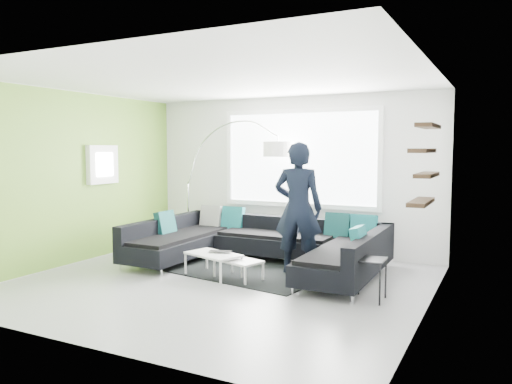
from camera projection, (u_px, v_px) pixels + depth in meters
ground at (219, 283)px, 6.95m from camera, size 5.50×5.50×0.00m
room_shell at (229, 153)px, 6.96m from camera, size 5.54×5.04×2.82m
sectional_sofa at (257, 246)px, 7.77m from camera, size 3.76×2.33×0.81m
rug at (251, 270)px, 7.71m from camera, size 2.63×2.08×0.01m
coffee_table at (226, 266)px, 7.23m from camera, size 1.18×0.88×0.34m
arc_lamp at (188, 184)px, 9.58m from camera, size 2.28×0.94×2.38m
side_table at (369, 279)px, 6.17m from camera, size 0.39×0.39×0.52m
person at (298, 208)px, 7.44m from camera, size 0.90×0.74×1.97m
laptop at (219, 252)px, 7.30m from camera, size 0.44×0.37×0.03m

